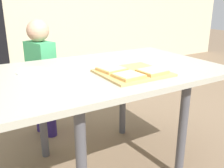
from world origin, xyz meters
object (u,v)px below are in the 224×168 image
(pizza_slice_far_left, at_px, (112,69))
(dining_table, at_px, (107,80))
(pizza_slice_near_right, at_px, (152,71))
(plate_white_left, at_px, (33,72))
(cutting_board, at_px, (133,73))
(pizza_slice_near_left, at_px, (128,76))
(child_left, at_px, (42,72))

(pizza_slice_far_left, bearing_deg, dining_table, 76.65)
(pizza_slice_near_right, distance_m, plate_white_left, 0.69)
(dining_table, relative_size, cutting_board, 3.78)
(pizza_slice_near_right, height_order, pizza_slice_near_left, same)
(pizza_slice_near_right, xyz_separation_m, pizza_slice_far_left, (-0.17, 0.16, 0.00))
(cutting_board, bearing_deg, dining_table, 111.58)
(cutting_board, distance_m, pizza_slice_far_left, 0.12)
(pizza_slice_near_right, bearing_deg, child_left, 112.42)
(dining_table, distance_m, plate_white_left, 0.45)
(dining_table, xyz_separation_m, cutting_board, (0.07, -0.17, 0.08))
(pizza_slice_far_left, bearing_deg, cutting_board, -42.87)
(cutting_board, height_order, pizza_slice_far_left, pizza_slice_far_left)
(dining_table, bearing_deg, cutting_board, -68.42)
(pizza_slice_near_left, bearing_deg, cutting_board, 43.18)
(dining_table, relative_size, pizza_slice_near_left, 9.28)
(cutting_board, bearing_deg, pizza_slice_far_left, 137.13)
(pizza_slice_near_right, relative_size, pizza_slice_far_left, 0.97)
(pizza_slice_near_right, xyz_separation_m, pizza_slice_near_left, (-0.16, -0.00, 0.00))
(dining_table, distance_m, pizza_slice_near_left, 0.27)
(dining_table, distance_m, pizza_slice_far_left, 0.13)
(pizza_slice_near_left, xyz_separation_m, plate_white_left, (-0.41, 0.40, -0.02))
(pizza_slice_far_left, xyz_separation_m, plate_white_left, (-0.40, 0.24, -0.02))
(cutting_board, bearing_deg, child_left, 109.45)
(cutting_board, xyz_separation_m, child_left, (-0.30, 0.85, -0.16))
(child_left, bearing_deg, cutting_board, -70.55)
(plate_white_left, distance_m, child_left, 0.58)
(dining_table, distance_m, cutting_board, 0.20)
(pizza_slice_near_left, distance_m, pizza_slice_far_left, 0.16)
(child_left, bearing_deg, pizza_slice_far_left, -74.69)
(dining_table, relative_size, pizza_slice_far_left, 9.02)
(pizza_slice_near_right, height_order, pizza_slice_far_left, same)
(pizza_slice_near_right, bearing_deg, pizza_slice_near_left, -178.96)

